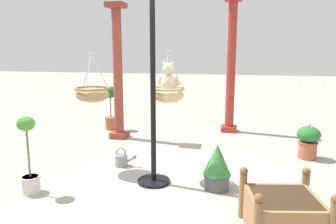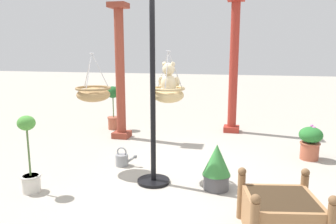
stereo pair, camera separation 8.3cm
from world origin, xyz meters
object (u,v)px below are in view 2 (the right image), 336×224
object	(u,v)px
potted_plant_small_succulent	(113,106)
display_pole_central	(153,127)
hanging_basket_with_teddy	(168,94)
greenhouse_pillar_right	(234,69)
watering_can	(122,159)
potted_plant_fern_front	(310,141)
wooden_planter_box	(281,214)
hanging_basket_left_high	(93,94)
teddy_bear	(169,80)
potted_plant_tall_leafy	(217,167)
greenhouse_pillar_left	(120,75)
potted_plant_bushy_green	(29,160)

from	to	relation	value
potted_plant_small_succulent	display_pole_central	bearing A→B (deg)	-58.11
hanging_basket_with_teddy	greenhouse_pillar_right	size ratio (longest dim) A/B	0.24
watering_can	potted_plant_small_succulent	bearing A→B (deg)	115.51
potted_plant_fern_front	watering_can	xyz separation A→B (m)	(-2.90, -0.99, -0.20)
display_pole_central	watering_can	distance (m)	1.07
wooden_planter_box	hanging_basket_left_high	bearing A→B (deg)	153.25
display_pole_central	watering_can	xyz separation A→B (m)	(-0.65, 0.53, -0.67)
teddy_bear	wooden_planter_box	world-z (taller)	teddy_bear
hanging_basket_with_teddy	teddy_bear	world-z (taller)	hanging_basket_with_teddy
display_pole_central	hanging_basket_with_teddy	distance (m)	0.51
teddy_bear	potted_plant_small_succulent	bearing A→B (deg)	126.91
potted_plant_fern_front	potted_plant_small_succulent	xyz separation A→B (m)	(-3.96, 1.23, 0.23)
wooden_planter_box	potted_plant_small_succulent	bearing A→B (deg)	131.28
potted_plant_tall_leafy	potted_plant_small_succulent	world-z (taller)	potted_plant_small_succulent
watering_can	potted_plant_tall_leafy	bearing A→B (deg)	-20.08
display_pole_central	potted_plant_tall_leafy	xyz separation A→B (m)	(0.85, -0.02, -0.47)
greenhouse_pillar_right	potted_plant_fern_front	bearing A→B (deg)	-50.47
potted_plant_tall_leafy	watering_can	distance (m)	1.61
potted_plant_fern_front	potted_plant_tall_leafy	bearing A→B (deg)	-132.28
hanging_basket_left_high	potted_plant_tall_leafy	world-z (taller)	hanging_basket_left_high
greenhouse_pillar_left	potted_plant_small_succulent	bearing A→B (deg)	124.38
wooden_planter_box	greenhouse_pillar_left	bearing A→B (deg)	132.56
potted_plant_fern_front	potted_plant_bushy_green	xyz separation A→B (m)	(-3.68, -2.16, 0.12)
potted_plant_bushy_green	hanging_basket_with_teddy	bearing A→B (deg)	29.34
potted_plant_bushy_green	hanging_basket_left_high	bearing A→B (deg)	65.22
display_pole_central	hanging_basket_with_teddy	xyz separation A→B (m)	(0.15, 0.25, 0.42)
hanging_basket_left_high	potted_plant_bushy_green	xyz separation A→B (m)	(-0.44, -0.96, -0.73)
potted_plant_fern_front	hanging_basket_with_teddy	bearing A→B (deg)	-148.88
teddy_bear	potted_plant_tall_leafy	distance (m)	1.32
teddy_bear	potted_plant_small_succulent	xyz separation A→B (m)	(-1.86, 2.48, -0.85)
display_pole_central	wooden_planter_box	world-z (taller)	display_pole_central
wooden_planter_box	potted_plant_small_succulent	distance (m)	4.95
hanging_basket_left_high	greenhouse_pillar_left	size ratio (longest dim) A/B	0.26
potted_plant_small_succulent	hanging_basket_with_teddy	bearing A→B (deg)	-53.33
display_pole_central	hanging_basket_left_high	xyz separation A→B (m)	(-0.99, 0.32, 0.38)
hanging_basket_with_teddy	potted_plant_bushy_green	xyz separation A→B (m)	(-1.58, -0.89, -0.77)
hanging_basket_left_high	potted_plant_tall_leafy	distance (m)	2.06
teddy_bear	potted_plant_fern_front	distance (m)	2.67
greenhouse_pillar_left	potted_plant_tall_leafy	size ratio (longest dim) A/B	4.44
hanging_basket_with_teddy	potted_plant_small_succulent	bearing A→B (deg)	126.67
hanging_basket_with_teddy	wooden_planter_box	distance (m)	2.09
wooden_planter_box	potted_plant_tall_leafy	distance (m)	1.18
greenhouse_pillar_left	potted_plant_tall_leafy	xyz separation A→B (m)	(2.12, -2.13, -0.98)
potted_plant_tall_leafy	greenhouse_pillar_left	bearing A→B (deg)	134.89
hanging_basket_with_teddy	greenhouse_pillar_left	bearing A→B (deg)	127.43
wooden_planter_box	watering_can	distance (m)	2.66
greenhouse_pillar_left	watering_can	bearing A→B (deg)	-68.54
teddy_bear	wooden_planter_box	distance (m)	2.20
greenhouse_pillar_left	greenhouse_pillar_right	bearing A→B (deg)	25.01
potted_plant_fern_front	teddy_bear	bearing A→B (deg)	-149.32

